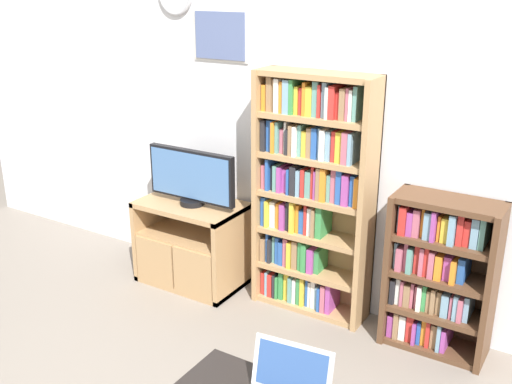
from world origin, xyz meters
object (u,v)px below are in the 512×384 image
at_px(television, 191,177).
at_px(bookshelf_tall, 310,193).
at_px(bookshelf_short, 437,273).
at_px(tv_stand, 191,243).

height_order(television, bookshelf_tall, bookshelf_tall).
relative_size(television, bookshelf_tall, 0.44).
height_order(bookshelf_tall, bookshelf_short, bookshelf_tall).
distance_m(tv_stand, bookshelf_short, 1.80).
distance_m(television, bookshelf_short, 1.79).
xyz_separation_m(tv_stand, bookshelf_tall, (0.90, 0.15, 0.52)).
distance_m(tv_stand, television, 0.52).
distance_m(tv_stand, bookshelf_tall, 1.06).
xyz_separation_m(tv_stand, bookshelf_short, (1.78, 0.13, 0.18)).
bearing_deg(television, bookshelf_tall, 9.81).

